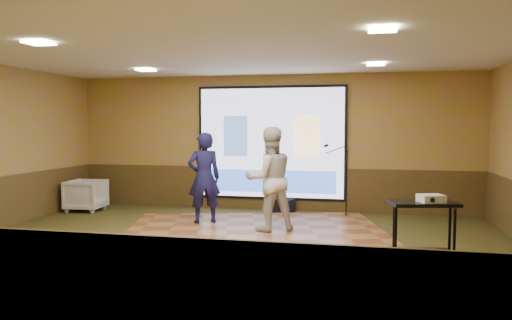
% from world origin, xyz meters
% --- Properties ---
extents(ground, '(9.00, 9.00, 0.00)m').
position_xyz_m(ground, '(0.00, 0.00, 0.00)').
color(ground, '#2B3417').
rests_on(ground, ground).
extents(room_shell, '(9.04, 7.04, 3.02)m').
position_xyz_m(room_shell, '(0.00, 0.00, 2.09)').
color(room_shell, '#A27A43').
rests_on(room_shell, ground).
extents(wainscot_back, '(9.00, 0.04, 0.95)m').
position_xyz_m(wainscot_back, '(0.00, 3.48, 0.47)').
color(wainscot_back, '#473617').
rests_on(wainscot_back, ground).
extents(wainscot_front, '(9.00, 0.04, 0.95)m').
position_xyz_m(wainscot_front, '(0.00, -3.48, 0.47)').
color(wainscot_front, '#473617').
rests_on(wainscot_front, ground).
extents(projector_screen, '(3.32, 0.06, 2.52)m').
position_xyz_m(projector_screen, '(0.00, 3.44, 1.47)').
color(projector_screen, black).
rests_on(projector_screen, room_shell).
extents(downlight_nw, '(0.32, 0.32, 0.02)m').
position_xyz_m(downlight_nw, '(-2.20, 1.80, 2.97)').
color(downlight_nw, beige).
rests_on(downlight_nw, room_shell).
extents(downlight_ne, '(0.32, 0.32, 0.02)m').
position_xyz_m(downlight_ne, '(2.20, 1.80, 2.97)').
color(downlight_ne, beige).
rests_on(downlight_ne, room_shell).
extents(downlight_sw, '(0.32, 0.32, 0.02)m').
position_xyz_m(downlight_sw, '(-2.20, -1.50, 2.97)').
color(downlight_sw, beige).
rests_on(downlight_sw, room_shell).
extents(downlight_se, '(0.32, 0.32, 0.02)m').
position_xyz_m(downlight_se, '(2.20, -1.50, 2.97)').
color(downlight_se, beige).
rests_on(downlight_se, room_shell).
extents(dance_floor, '(5.25, 4.47, 0.03)m').
position_xyz_m(dance_floor, '(0.15, 1.15, 0.02)').
color(dance_floor, '#9D6439').
rests_on(dance_floor, ground).
extents(player_left, '(0.75, 0.66, 1.72)m').
position_xyz_m(player_left, '(-0.95, 1.61, 0.89)').
color(player_left, '#151541').
rests_on(player_left, dance_floor).
extents(player_right, '(1.11, 1.03, 1.83)m').
position_xyz_m(player_right, '(0.40, 1.17, 0.95)').
color(player_right, beige).
rests_on(player_right, dance_floor).
extents(av_table, '(0.85, 0.45, 0.90)m').
position_xyz_m(av_table, '(2.79, -0.64, 0.61)').
color(av_table, black).
rests_on(av_table, ground).
extents(projector, '(0.37, 0.34, 0.10)m').
position_xyz_m(projector, '(2.87, -0.68, 0.95)').
color(projector, white).
rests_on(projector, av_table).
extents(mic_stand, '(0.59, 0.24, 1.51)m').
position_xyz_m(mic_stand, '(1.62, 2.92, 0.49)').
color(mic_stand, black).
rests_on(mic_stand, ground).
extents(banquet_chair, '(0.82, 0.80, 0.70)m').
position_xyz_m(banquet_chair, '(-3.96, 2.46, 0.35)').
color(banquet_chair, gray).
rests_on(banquet_chair, ground).
extents(duffel_bag, '(0.53, 0.43, 0.29)m').
position_xyz_m(duffel_bag, '(0.30, 3.25, 0.14)').
color(duffel_bag, black).
rests_on(duffel_bag, ground).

